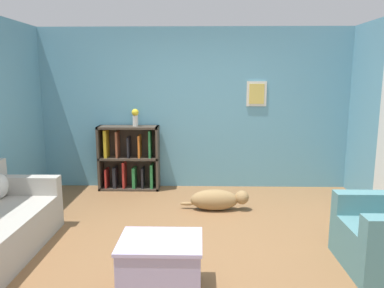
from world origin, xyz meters
name	(u,v)px	position (x,y,z in m)	size (l,w,h in m)	color
ground_plane	(191,243)	(0.00, 0.00, 0.00)	(14.00, 14.00, 0.00)	brown
wall_back	(195,109)	(0.00, 2.25, 1.30)	(5.60, 0.13, 2.60)	#609EB7
bookshelf	(129,159)	(-1.06, 2.05, 0.49)	(0.97, 0.31, 1.04)	#42382D
coffee_table	(161,264)	(-0.24, -0.95, 0.25)	(0.70, 0.54, 0.48)	#ADA3CC
dog	(217,200)	(0.34, 1.06, 0.15)	(0.96, 0.26, 0.29)	#9E7A4C
vase	(135,116)	(-0.94, 2.03, 1.20)	(0.11, 0.11, 0.28)	silver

